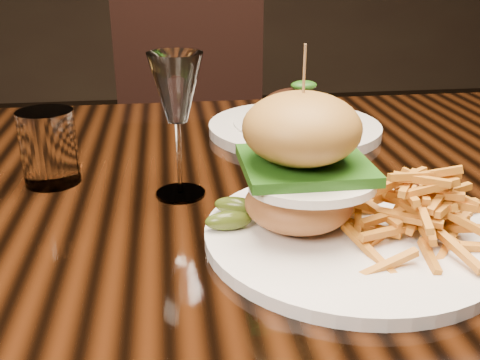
{
  "coord_description": "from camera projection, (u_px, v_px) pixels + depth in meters",
  "views": [
    {
      "loc": [
        -0.14,
        -0.76,
        1.06
      ],
      "look_at": [
        -0.06,
        -0.16,
        0.81
      ],
      "focal_mm": 42.0,
      "sensor_mm": 36.0,
      "label": 1
    }
  ],
  "objects": [
    {
      "name": "far_dish",
      "position": [
        295.0,
        123.0,
        1.02
      ],
      "size": [
        0.31,
        0.31,
        0.1
      ],
      "rotation": [
        0.0,
        0.0,
        -0.37
      ],
      "color": "white",
      "rests_on": "dining_table"
    },
    {
      "name": "dining_table",
      "position": [
        265.0,
        221.0,
        0.86
      ],
      "size": [
        1.6,
        0.9,
        0.75
      ],
      "color": "black",
      "rests_on": "ground"
    },
    {
      "name": "water_tumbler",
      "position": [
        49.0,
        147.0,
        0.79
      ],
      "size": [
        0.08,
        0.08,
        0.11
      ],
      "primitive_type": "cylinder",
      "color": "white",
      "rests_on": "dining_table"
    },
    {
      "name": "ramekin",
      "position": [
        328.0,
        170.0,
        0.81
      ],
      "size": [
        0.08,
        0.08,
        0.03
      ],
      "primitive_type": "cube",
      "rotation": [
        0.0,
        0.0,
        0.14
      ],
      "color": "white",
      "rests_on": "dining_table"
    },
    {
      "name": "wine_glass",
      "position": [
        176.0,
        93.0,
        0.71
      ],
      "size": [
        0.07,
        0.07,
        0.19
      ],
      "color": "white",
      "rests_on": "dining_table"
    },
    {
      "name": "burger_plate",
      "position": [
        348.0,
        194.0,
        0.63
      ],
      "size": [
        0.34,
        0.34,
        0.22
      ],
      "rotation": [
        0.0,
        0.0,
        -0.2
      ],
      "color": "white",
      "rests_on": "dining_table"
    },
    {
      "name": "chair_far",
      "position": [
        195.0,
        133.0,
        1.72
      ],
      "size": [
        0.48,
        0.48,
        0.95
      ],
      "rotation": [
        0.0,
        0.0,
        0.04
      ],
      "color": "black",
      "rests_on": "ground"
    }
  ]
}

